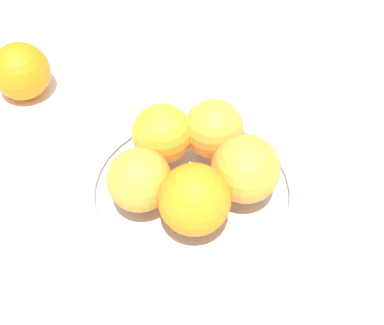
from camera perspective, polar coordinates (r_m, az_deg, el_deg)
name	(u,v)px	position (r m, az deg, el deg)	size (l,w,h in m)	color
ground_plane	(192,203)	(0.58, 0.00, -4.34)	(4.00, 4.00, 0.00)	silver
fruit_bowl	(192,193)	(0.57, 0.00, -3.31)	(0.23, 0.23, 0.03)	silver
orange_pile	(194,163)	(0.53, 0.20, -0.08)	(0.16, 0.16, 0.07)	orange
stray_orange	(21,71)	(0.72, -17.78, 9.26)	(0.07, 0.07, 0.07)	orange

